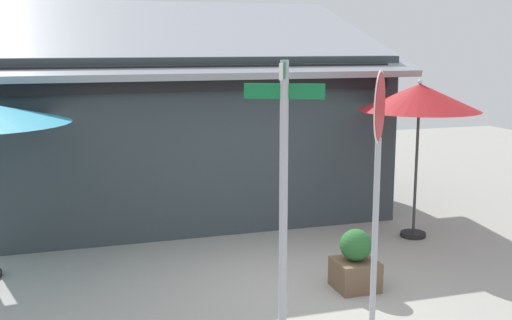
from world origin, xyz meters
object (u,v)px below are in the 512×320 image
Objects in this scene: sidewalk_planter at (355,263)px; patio_umbrella_crimson_center at (419,98)px; street_sign_post at (284,180)px; stop_sign at (378,153)px.

patio_umbrella_crimson_center is at bearing 42.36° from sidewalk_planter.
patio_umbrella_crimson_center is 3.24× the size of sidewalk_planter.
street_sign_post is 1.15m from stop_sign.
street_sign_post is 4.92m from patio_umbrella_crimson_center.
patio_umbrella_crimson_center is at bearing 52.22° from stop_sign.
street_sign_post reaches higher than sidewalk_planter.
street_sign_post is at bearing -178.22° from stop_sign.
patio_umbrella_crimson_center is (2.51, 3.24, 0.28)m from stop_sign.
street_sign_post reaches higher than patio_umbrella_crimson_center.
sidewalk_planter is at bearing 41.58° from street_sign_post.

